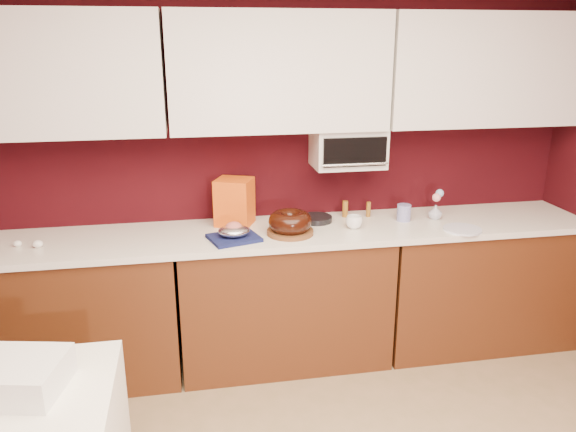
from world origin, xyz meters
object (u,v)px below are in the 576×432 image
(pandoro_box, at_px, (235,202))
(newspaper_stack, at_px, (14,376))
(bundt_cake, at_px, (290,222))
(toaster_oven, at_px, (348,147))
(blue_jar, at_px, (404,213))
(flower_vase, at_px, (435,211))
(foil_ham_nest, at_px, (234,231))
(coffee_mug, at_px, (354,221))

(pandoro_box, bearing_deg, newspaper_stack, -101.30)
(bundt_cake, relative_size, pandoro_box, 0.89)
(bundt_cake, bearing_deg, pandoro_box, 140.76)
(toaster_oven, relative_size, newspaper_stack, 1.25)
(bundt_cake, distance_m, blue_jar, 0.79)
(flower_vase, bearing_deg, bundt_cake, -172.98)
(bundt_cake, xyz_separation_m, pandoro_box, (-0.31, 0.26, 0.07))
(toaster_oven, relative_size, flower_vase, 4.19)
(newspaper_stack, bearing_deg, blue_jar, 32.22)
(toaster_oven, distance_m, flower_vase, 0.72)
(foil_ham_nest, xyz_separation_m, coffee_mug, (0.76, 0.07, -0.01))
(coffee_mug, bearing_deg, foil_ham_nest, -174.60)
(toaster_oven, bearing_deg, foil_ham_nest, -159.22)
(bundt_cake, distance_m, coffee_mug, 0.42)
(foil_ham_nest, height_order, coffee_mug, coffee_mug)
(foil_ham_nest, relative_size, blue_jar, 1.73)
(toaster_oven, relative_size, bundt_cake, 1.70)
(toaster_oven, xyz_separation_m, blue_jar, (0.36, -0.12, -0.42))
(bundt_cake, bearing_deg, newspaper_stack, -137.65)
(foil_ham_nest, height_order, blue_jar, blue_jar)
(pandoro_box, distance_m, blue_jar, 1.10)
(bundt_cake, height_order, pandoro_box, pandoro_box)
(pandoro_box, relative_size, blue_jar, 2.75)
(coffee_mug, distance_m, flower_vase, 0.59)
(foil_ham_nest, relative_size, newspaper_stack, 0.52)
(toaster_oven, xyz_separation_m, pandoro_box, (-0.74, 0.00, -0.33))
(foil_ham_nest, relative_size, coffee_mug, 1.91)
(coffee_mug, distance_m, newspaper_stack, 2.09)
(bundt_cake, height_order, newspaper_stack, bundt_cake)
(flower_vase, height_order, newspaper_stack, flower_vase)
(coffee_mug, height_order, newspaper_stack, coffee_mug)
(toaster_oven, height_order, newspaper_stack, toaster_oven)
(bundt_cake, relative_size, flower_vase, 2.46)
(pandoro_box, relative_size, coffee_mug, 3.04)
(toaster_oven, height_order, pandoro_box, toaster_oven)
(blue_jar, relative_size, flower_vase, 1.01)
(foil_ham_nest, xyz_separation_m, blue_jar, (1.13, 0.17, -0.00))
(toaster_oven, distance_m, newspaper_stack, 2.30)
(foil_ham_nest, relative_size, pandoro_box, 0.63)
(toaster_oven, bearing_deg, coffee_mug, -92.27)
(coffee_mug, bearing_deg, flower_vase, 8.69)
(pandoro_box, bearing_deg, flower_vase, 17.22)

